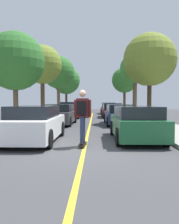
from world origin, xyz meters
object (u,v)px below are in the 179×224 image
object	(u,v)px
parked_car_left_far	(71,110)
parked_car_right_nearest	(136,123)
parked_car_left_near	(60,115)
street_tree_left_far	(58,72)
street_tree_left_nearest	(15,61)
skateboarder	(83,113)
street_tree_right_nearest	(150,60)
parked_car_right_farthest	(108,108)
street_tree_left_farthest	(66,81)
street_tree_left_near	(42,65)
skateboard	(83,144)
parked_car_right_near	(120,115)
parked_car_left_nearest	(35,124)
street_tree_right_near	(135,69)
parked_car_right_far	(112,110)
street_tree_right_far	(125,80)

from	to	relation	value
parked_car_left_far	parked_car_right_nearest	distance (m)	13.40
parked_car_left_near	street_tree_left_far	size ratio (longest dim) A/B	0.62
parked_car_right_nearest	street_tree_left_nearest	world-z (taller)	street_tree_left_nearest
parked_car_right_nearest	skateboarder	xyz separation A→B (m)	(-2.03, -1.43, 0.46)
parked_car_left_near	street_tree_right_nearest	distance (m)	7.24
skateboarder	parked_car_right_farthest	bearing A→B (deg)	84.58
parked_car_left_near	street_tree_left_farthest	size ratio (longest dim) A/B	0.63
street_tree_left_near	skateboarder	size ratio (longest dim) A/B	3.39
street_tree_left_farthest	skateboard	distance (m)	29.46
parked_car_left_far	street_tree_left_far	distance (m)	8.33
parked_car_left_near	parked_car_right_nearest	size ratio (longest dim) A/B	1.04
parked_car_right_near	street_tree_left_far	bearing A→B (deg)	114.65
street_tree_left_far	parked_car_right_farthest	bearing A→B (deg)	3.91
parked_car_left_near	skateboard	world-z (taller)	parked_car_left_near
parked_car_left_far	street_tree_left_nearest	xyz separation A→B (m)	(-2.17, -8.90, 3.04)
parked_car_right_farthest	parked_car_left_nearest	bearing A→B (deg)	-100.86
parked_car_left_nearest	street_tree_right_near	size ratio (longest dim) A/B	0.72
street_tree_left_near	parked_car_right_farthest	bearing A→B (deg)	56.60
parked_car_left_nearest	street_tree_left_near	xyz separation A→B (m)	(-2.17, 11.19, 3.93)
skateboard	parked_car_right_far	bearing A→B (deg)	82.24
parked_car_left_far	street_tree_left_far	world-z (taller)	street_tree_left_far
parked_car_left_nearest	parked_car_left_far	distance (m)	13.21
parked_car_right_far	street_tree_right_near	bearing A→B (deg)	-0.90
parked_car_right_near	street_tree_right_nearest	bearing A→B (deg)	24.83
parked_car_right_near	parked_car_right_farthest	size ratio (longest dim) A/B	1.07
parked_car_left_nearest	street_tree_right_nearest	bearing A→B (deg)	51.84
parked_car_right_nearest	street_tree_left_nearest	bearing A→B (deg)	147.22
parked_car_right_nearest	street_tree_right_nearest	xyz separation A→B (m)	(2.17, 7.35, 3.74)
parked_car_right_far	parked_car_right_farthest	xyz separation A→B (m)	(0.00, 6.51, 0.02)
parked_car_right_nearest	parked_car_right_farthest	bearing A→B (deg)	90.00
parked_car_right_far	street_tree_left_farthest	world-z (taller)	street_tree_left_farthest
parked_car_right_farthest	street_tree_right_far	xyz separation A→B (m)	(2.17, 1.53, 3.57)
parked_car_right_far	street_tree_right_near	size ratio (longest dim) A/B	0.75
street_tree_right_far	skateboard	distance (m)	23.69
street_tree_left_nearest	parked_car_right_far	bearing A→B (deg)	57.62
parked_car_left_near	street_tree_left_near	bearing A→B (deg)	115.35
parked_car_right_farthest	street_tree_right_nearest	distance (m)	13.39
street_tree_right_nearest	street_tree_right_far	size ratio (longest dim) A/B	1.06
street_tree_right_near	street_tree_right_far	world-z (taller)	street_tree_right_near
skateboard	skateboarder	size ratio (longest dim) A/B	0.47
parked_car_left_near	street_tree_left_far	world-z (taller)	street_tree_left_far
street_tree_left_nearest	parked_car_left_near	bearing A→B (deg)	46.74
parked_car_right_farthest	street_tree_right_near	size ratio (longest dim) A/B	0.73
parked_car_right_near	skateboard	world-z (taller)	parked_car_right_near
parked_car_right_near	street_tree_left_farthest	distance (m)	22.30
parked_car_right_far	parked_car_right_farthest	bearing A→B (deg)	90.00
street_tree_left_far	skateboard	size ratio (longest dim) A/B	8.07
street_tree_left_far	street_tree_left_farthest	xyz separation A→B (m)	(0.00, 7.81, -0.30)
parked_car_right_far	street_tree_right_nearest	world-z (taller)	street_tree_right_nearest
street_tree_right_near	parked_car_right_far	bearing A→B (deg)	179.10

